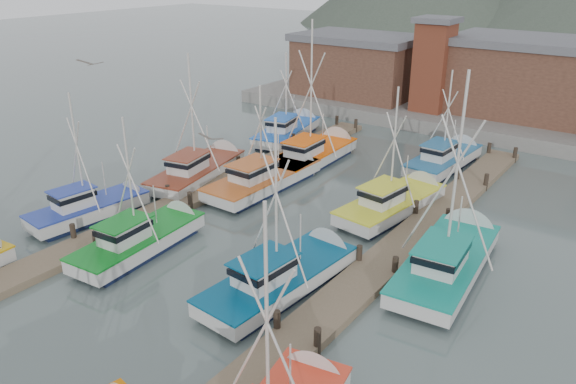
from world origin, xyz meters
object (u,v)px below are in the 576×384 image
Objects in this scene: boat_8 at (269,177)px; boat_12 at (315,153)px; lookout_tower at (433,64)px; boat_4 at (146,238)px.

boat_12 is at bearing 92.26° from boat_8.
lookout_tower reaches higher than boat_4.
lookout_tower is at bearing 78.55° from boat_12.
boat_4 is 0.86× the size of boat_8.
lookout_tower is 0.85× the size of boat_8.
boat_12 is (-2.57, -15.89, -4.86)m from lookout_tower.
boat_8 is at bearing -91.02° from boat_12.
lookout_tower is 16.81m from boat_12.
boat_12 is (-0.13, 6.07, 0.01)m from boat_8.
boat_12 is (-0.27, 17.17, 0.01)m from boat_4.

